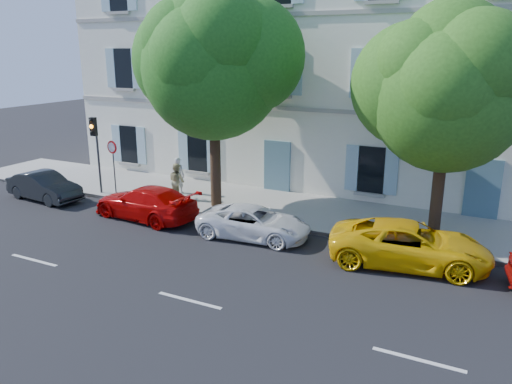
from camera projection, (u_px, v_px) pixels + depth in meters
The scene contains 14 objects.
ground at pixel (256, 250), 16.95m from camera, with size 90.00×90.00×0.00m, color black.
sidewalk at pixel (303, 211), 20.76m from camera, with size 36.00×4.50×0.15m, color #A09E96.
kerb at pixel (282, 227), 18.89m from camera, with size 36.00×0.16×0.16m, color #9E998E.
building at pixel (350, 61), 24.07m from camera, with size 28.00×7.00×12.00m, color white.
car_dark_sedan at pixel (44, 186), 22.39m from camera, with size 1.33×3.83×1.26m, color black.
car_red_coupe at pixel (146, 203), 19.91m from camera, with size 1.85×4.56×1.32m, color #BC0605.
car_white_coupe at pixel (254, 222), 17.91m from camera, with size 1.89×4.10×1.14m, color white.
car_yellow_supercar at pixel (410, 244), 15.59m from camera, with size 2.27×4.93×1.37m, color yellow.
tree_left at pixel (213, 69), 19.73m from camera, with size 5.66×5.66×8.78m.
tree_right at pixel (448, 96), 16.12m from camera, with size 5.01×5.01×7.72m.
traffic_light at pixel (95, 139), 22.38m from camera, with size 0.30×0.40×3.50m.
road_sign at pixel (113, 156), 22.22m from camera, with size 0.58×0.12×2.52m.
pedestrian_a at pixel (178, 175), 22.91m from camera, with size 0.61×0.40×1.67m, color beige.
pedestrian_b at pixel (177, 181), 22.07m from camera, with size 0.77×0.60×1.59m, color tan.
Camera 1 is at (7.05, -14.09, 6.57)m, focal length 35.00 mm.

